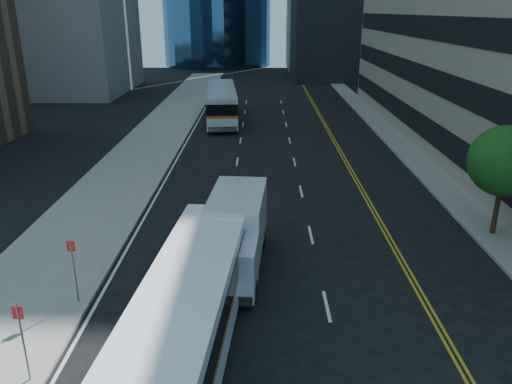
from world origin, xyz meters
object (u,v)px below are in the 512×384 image
Objects in this scene: street_tree at (505,161)px; bus_front at (189,312)px; box_truck at (235,233)px; bus_rear at (221,103)px.

street_tree reaches higher than bus_front.
bus_rear is at bearing 99.87° from box_truck.
street_tree is 0.41× the size of bus_rear.
bus_front is 34.36m from bus_rear.
bus_front is at bearing -146.18° from street_tree.
bus_rear is at bearing 119.65° from street_tree.
bus_front is at bearing -96.81° from box_truck.
bus_front is 0.89× the size of bus_rear.
street_tree reaches higher than box_truck.
street_tree is at bearing 38.49° from bus_front.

